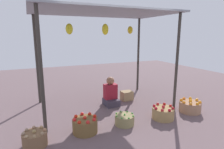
# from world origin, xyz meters

# --- Properties ---
(ground_plane) EXTENTS (14.00, 14.00, 0.00)m
(ground_plane) POSITION_xyz_m (0.00, 0.00, 0.00)
(ground_plane) COLOR #675255
(market_stall_structure) EXTENTS (3.50, 2.14, 2.45)m
(market_stall_structure) POSITION_xyz_m (-0.01, 0.00, 2.25)
(market_stall_structure) COLOR #38332D
(market_stall_structure) RESTS_ON ground
(vendor_person) EXTENTS (0.36, 0.44, 0.78)m
(vendor_person) POSITION_xyz_m (0.16, -0.06, 0.30)
(vendor_person) COLOR #393240
(vendor_person) RESTS_ON ground
(basket_potatoes) EXTENTS (0.41, 0.41, 0.30)m
(basket_potatoes) POSITION_xyz_m (-1.81, -1.32, 0.13)
(basket_potatoes) COLOR brown
(basket_potatoes) RESTS_ON ground
(basket_red_tomatoes) EXTENTS (0.49, 0.49, 0.34)m
(basket_red_tomatoes) POSITION_xyz_m (-0.89, -1.22, 0.15)
(basket_red_tomatoes) COLOR brown
(basket_red_tomatoes) RESTS_ON ground
(basket_green_chilies) EXTENTS (0.41, 0.41, 0.24)m
(basket_green_chilies) POSITION_xyz_m (-0.03, -1.24, 0.11)
(basket_green_chilies) COLOR #8A7D50
(basket_green_chilies) RESTS_ON ground
(basket_red_apples) EXTENTS (0.49, 0.49, 0.32)m
(basket_red_apples) POSITION_xyz_m (0.91, -1.33, 0.13)
(basket_red_apples) COLOR #9B7C4C
(basket_red_apples) RESTS_ON ground
(basket_oranges) EXTENTS (0.52, 0.52, 0.32)m
(basket_oranges) POSITION_xyz_m (1.78, -1.29, 0.14)
(basket_oranges) COLOR #9F7557
(basket_oranges) RESTS_ON ground
(wooden_crate_near_vendor) EXTENTS (0.32, 0.26, 0.26)m
(wooden_crate_near_vendor) POSITION_xyz_m (0.75, 0.12, 0.13)
(wooden_crate_near_vendor) COLOR #9A7D54
(wooden_crate_near_vendor) RESTS_ON ground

